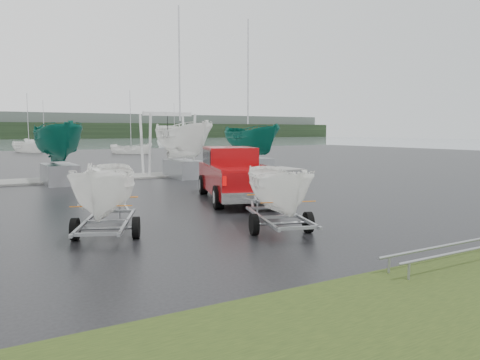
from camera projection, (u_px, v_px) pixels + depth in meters
ground_plane at (177, 211)px, 17.13m from camera, size 120.00×120.00×0.00m
lake at (1, 144)px, 102.99m from camera, size 300.00×300.00×0.00m
grass_verge at (437, 308)px, 7.69m from camera, size 40.00×40.00×0.00m
dock at (94, 178)px, 28.29m from camera, size 30.00×3.00×0.12m
pickup_truck at (233, 172)px, 19.99m from camera, size 4.18×6.96×2.19m
trailer_hitched at (280, 151)px, 13.22m from camera, size 2.25×3.79×4.26m
trailer_parked at (105, 146)px, 12.51m from camera, size 2.51×3.77×4.58m
boat_hoist at (168, 135)px, 30.43m from camera, size 3.30×2.18×4.12m
keelboat_1 at (57, 119)px, 25.25m from camera, size 2.26×3.20×7.10m
keelboat_2 at (183, 117)px, 28.72m from camera, size 2.36×3.20×10.53m
keelboat_3 at (252, 122)px, 31.58m from camera, size 2.21×3.20×10.37m
moored_boat_1 at (29, 152)px, 63.62m from camera, size 3.42×3.45×11.46m
moored_boat_2 at (131, 154)px, 59.52m from camera, size 3.04×3.03×10.83m
moored_boat_3 at (175, 147)px, 85.80m from camera, size 3.39×3.36×11.25m
moored_boat_5 at (45, 148)px, 78.57m from camera, size 3.23×3.19×11.37m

